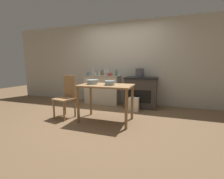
# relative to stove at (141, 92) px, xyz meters

# --- Properties ---
(ground_plane) EXTENTS (14.00, 14.00, 0.00)m
(ground_plane) POSITION_rel_stove_xyz_m (-0.67, -1.25, -0.44)
(ground_plane) COLOR brown
(wall_back) EXTENTS (8.00, 0.07, 2.55)m
(wall_back) POSITION_rel_stove_xyz_m (-0.67, 0.34, 0.84)
(wall_back) COLOR #B2AD9E
(wall_back) RESTS_ON ground_plane
(counter_cabinet) EXTENTS (1.11, 0.51, 0.90)m
(counter_cabinet) POSITION_rel_stove_xyz_m (-1.23, 0.06, 0.01)
(counter_cabinet) COLOR beige
(counter_cabinet) RESTS_ON ground_plane
(stove) EXTENTS (0.92, 0.64, 0.87)m
(stove) POSITION_rel_stove_xyz_m (0.00, 0.00, 0.00)
(stove) COLOR #38332D
(stove) RESTS_ON ground_plane
(work_table) EXTENTS (1.12, 0.69, 0.80)m
(work_table) POSITION_rel_stove_xyz_m (-0.56, -1.41, 0.24)
(work_table) COLOR #997047
(work_table) RESTS_ON ground_plane
(chair) EXTENTS (0.48, 0.48, 0.97)m
(chair) POSITION_rel_stove_xyz_m (-1.53, -1.44, 0.07)
(chair) COLOR #997047
(chair) RESTS_ON ground_plane
(flour_sack) EXTENTS (0.26, 0.18, 0.37)m
(flour_sack) POSITION_rel_stove_xyz_m (-0.12, -0.51, -0.25)
(flour_sack) COLOR beige
(flour_sack) RESTS_ON ground_plane
(stock_pot) EXTENTS (0.25, 0.25, 0.27)m
(stock_pot) POSITION_rel_stove_xyz_m (-0.07, 0.08, 0.56)
(stock_pot) COLOR #4C4C51
(stock_pot) RESTS_ON stove
(mixing_bowl_large) EXTENTS (0.26, 0.26, 0.09)m
(mixing_bowl_large) POSITION_rel_stove_xyz_m (-0.88, -1.39, 0.41)
(mixing_bowl_large) COLOR #93A8B2
(mixing_bowl_large) RESTS_ON work_table
(mixing_bowl_small) EXTENTS (0.22, 0.22, 0.09)m
(mixing_bowl_small) POSITION_rel_stove_xyz_m (-0.46, -1.45, 0.41)
(mixing_bowl_small) COLOR #93A8B2
(mixing_bowl_small) RESTS_ON work_table
(bottle_far_left) EXTENTS (0.07, 0.07, 0.19)m
(bottle_far_left) POSITION_rel_stove_xyz_m (-1.29, 0.19, 0.53)
(bottle_far_left) COLOR olive
(bottle_far_left) RESTS_ON counter_cabinet
(bottle_left) EXTENTS (0.07, 0.07, 0.25)m
(bottle_left) POSITION_rel_stove_xyz_m (-1.59, 0.11, 0.56)
(bottle_left) COLOR silver
(bottle_left) RESTS_ON counter_cabinet
(bottle_mid_left) EXTENTS (0.06, 0.06, 0.22)m
(bottle_mid_left) POSITION_rel_stove_xyz_m (-1.39, 0.17, 0.54)
(bottle_mid_left) COLOR silver
(bottle_mid_left) RESTS_ON counter_cabinet
(bottle_center_left) EXTENTS (0.07, 0.07, 0.25)m
(bottle_center_left) POSITION_rel_stove_xyz_m (-1.09, 0.12, 0.55)
(bottle_center_left) COLOR silver
(bottle_center_left) RESTS_ON counter_cabinet
(bottle_center) EXTENTS (0.07, 0.07, 0.22)m
(bottle_center) POSITION_rel_stove_xyz_m (-0.78, 0.09, 0.54)
(bottle_center) COLOR #517F5B
(bottle_center) RESTS_ON counter_cabinet
(bottle_center_right) EXTENTS (0.08, 0.08, 0.24)m
(bottle_center_right) POSITION_rel_stove_xyz_m (-1.19, 0.17, 0.55)
(bottle_center_right) COLOR silver
(bottle_center_right) RESTS_ON counter_cabinet
(cup_mid_right) EXTENTS (0.08, 0.08, 0.10)m
(cup_mid_right) POSITION_rel_stove_xyz_m (-1.67, -0.08, 0.51)
(cup_mid_right) COLOR #4C6B99
(cup_mid_right) RESTS_ON counter_cabinet
(cup_right) EXTENTS (0.08, 0.08, 0.10)m
(cup_right) POSITION_rel_stove_xyz_m (-1.48, 0.04, 0.51)
(cup_right) COLOR beige
(cup_right) RESTS_ON counter_cabinet
(cup_far_right) EXTENTS (0.09, 0.09, 0.10)m
(cup_far_right) POSITION_rel_stove_xyz_m (-0.90, -0.08, 0.51)
(cup_far_right) COLOR #B74C42
(cup_far_right) RESTS_ON counter_cabinet
(cup_end_right) EXTENTS (0.07, 0.07, 0.08)m
(cup_end_right) POSITION_rel_stove_xyz_m (-1.00, -0.03, 0.50)
(cup_end_right) COLOR #B74C42
(cup_end_right) RESTS_ON counter_cabinet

